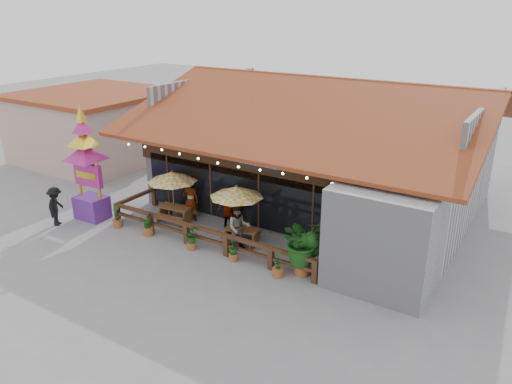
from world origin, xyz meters
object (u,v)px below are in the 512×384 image
Objects in this scene: tropical_plant at (303,242)px; picnic_table_right at (242,233)px; thai_sign_tower at (86,155)px; picnic_table_left at (175,211)px; pedestrian at (56,206)px; umbrella_left at (172,177)px; umbrella_right at (237,192)px.

picnic_table_right is at bearing 164.34° from tropical_plant.
thai_sign_tower reaches higher than tropical_plant.
pedestrian is at bearing -143.36° from picnic_table_left.
thai_sign_tower is at bearing -153.29° from picnic_table_left.
picnic_table_right is 7.81m from thai_sign_tower.
umbrella_left is 4.23m from picnic_table_right.
umbrella_right is 1.84× the size of picnic_table_right.
picnic_table_left is at bearing -83.88° from pedestrian.
pedestrian is (-4.16, -3.10, 0.40)m from picnic_table_left.
pedestrian is at bearing -160.38° from picnic_table_right.
thai_sign_tower is 2.52× the size of tropical_plant.
picnic_table_right is (0.42, -0.28, -1.64)m from umbrella_right.
pedestrian is (-0.70, -1.35, -2.09)m from thai_sign_tower.
pedestrian is (-11.17, -1.92, -0.40)m from tropical_plant.
thai_sign_tower is at bearing -176.89° from tropical_plant.
picnic_table_right is 0.28× the size of thai_sign_tower.
tropical_plant is 1.27× the size of pedestrian.
thai_sign_tower reaches higher than pedestrian.
picnic_table_left is 1.03× the size of picnic_table_right.
picnic_table_left is 4.61m from thai_sign_tower.
umbrella_right is 3.72m from picnic_table_left.
umbrella_left is at bearing -82.59° from pedestrian.
umbrella_left is at bearing 179.25° from umbrella_right.
umbrella_right is 3.92m from tropical_plant.
picnic_table_right is at bearing 11.52° from thai_sign_tower.
tropical_plant is 11.34m from pedestrian.
thai_sign_tower is (-3.46, -1.74, 2.50)m from picnic_table_left.
umbrella_left is 5.27m from pedestrian.
umbrella_left is 0.83× the size of umbrella_right.
picnic_table_left is at bearing -26.50° from umbrella_left.
thai_sign_tower reaches higher than umbrella_right.
umbrella_left is at bearing 170.19° from tropical_plant.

